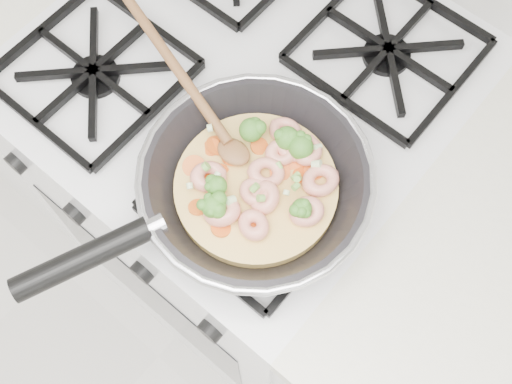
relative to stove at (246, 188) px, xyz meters
The scene contains 2 objects.
stove is the anchor object (origin of this frame).
skillet 0.54m from the stove, 45.60° to the right, with size 0.47×0.44×0.09m.
Camera 1 is at (0.35, 1.31, 1.67)m, focal length 43.82 mm.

